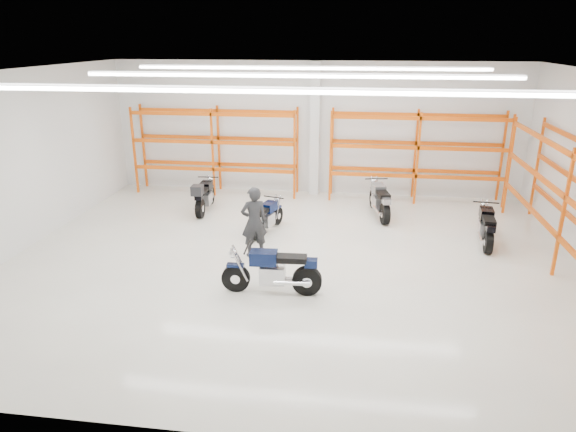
# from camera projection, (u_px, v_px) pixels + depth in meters

# --- Properties ---
(ground) EXTENTS (14.00, 14.00, 0.00)m
(ground) POSITION_uv_depth(u_px,v_px,m) (293.00, 260.00, 12.70)
(ground) COLOR beige
(ground) RESTS_ON ground
(room_shell) EXTENTS (14.02, 12.02, 4.51)m
(room_shell) POSITION_uv_depth(u_px,v_px,m) (293.00, 128.00, 11.64)
(room_shell) COLOR silver
(room_shell) RESTS_ON ground
(motorcycle_main) EXTENTS (2.17, 0.72, 1.07)m
(motorcycle_main) POSITION_uv_depth(u_px,v_px,m) (276.00, 272.00, 10.92)
(motorcycle_main) COLOR black
(motorcycle_main) RESTS_ON ground
(motorcycle_back_a) EXTENTS (0.67, 2.09, 1.08)m
(motorcycle_back_a) POSITION_uv_depth(u_px,v_px,m) (204.00, 197.00, 16.01)
(motorcycle_back_a) COLOR black
(motorcycle_back_a) RESTS_ON ground
(motorcycle_back_b) EXTENTS (0.81, 1.83, 0.92)m
(motorcycle_back_b) POSITION_uv_depth(u_px,v_px,m) (266.00, 218.00, 14.34)
(motorcycle_back_b) COLOR black
(motorcycle_back_b) RESTS_ON ground
(motorcycle_back_c) EXTENTS (0.76, 2.14, 1.06)m
(motorcycle_back_c) POSITION_uv_depth(u_px,v_px,m) (380.00, 201.00, 15.63)
(motorcycle_back_c) COLOR black
(motorcycle_back_c) RESTS_ON ground
(motorcycle_back_d) EXTENTS (0.68, 2.04, 1.00)m
(motorcycle_back_d) POSITION_uv_depth(u_px,v_px,m) (486.00, 227.00, 13.56)
(motorcycle_back_d) COLOR black
(motorcycle_back_d) RESTS_ON ground
(standing_man) EXTENTS (0.78, 0.67, 1.80)m
(standing_man) POSITION_uv_depth(u_px,v_px,m) (254.00, 222.00, 12.70)
(standing_man) COLOR black
(standing_man) RESTS_ON ground
(structural_column) EXTENTS (0.32, 0.32, 4.50)m
(structural_column) POSITION_uv_depth(u_px,v_px,m) (315.00, 130.00, 17.40)
(structural_column) COLOR white
(structural_column) RESTS_ON ground
(pallet_racking_back_left) EXTENTS (5.67, 0.87, 3.00)m
(pallet_racking_back_left) POSITION_uv_depth(u_px,v_px,m) (215.00, 143.00, 17.68)
(pallet_racking_back_left) COLOR #D75F17
(pallet_racking_back_left) RESTS_ON ground
(pallet_racking_back_right) EXTENTS (5.67, 0.87, 3.00)m
(pallet_racking_back_right) POSITION_uv_depth(u_px,v_px,m) (417.00, 148.00, 16.80)
(pallet_racking_back_right) COLOR #D75F17
(pallet_racking_back_right) RESTS_ON ground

